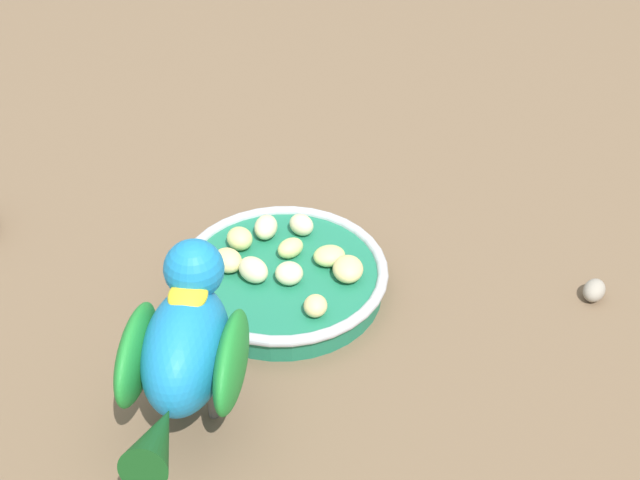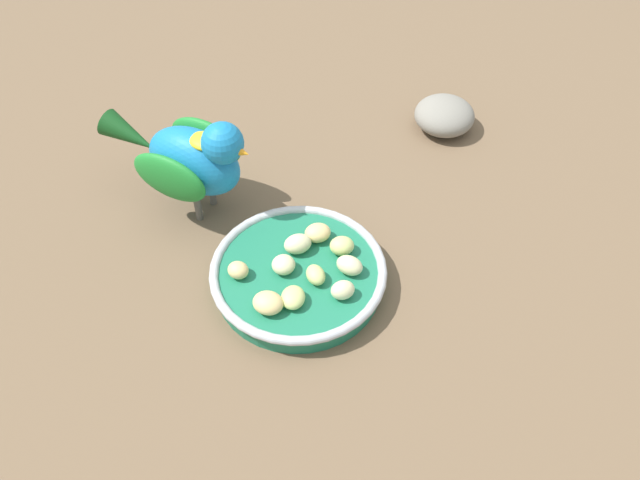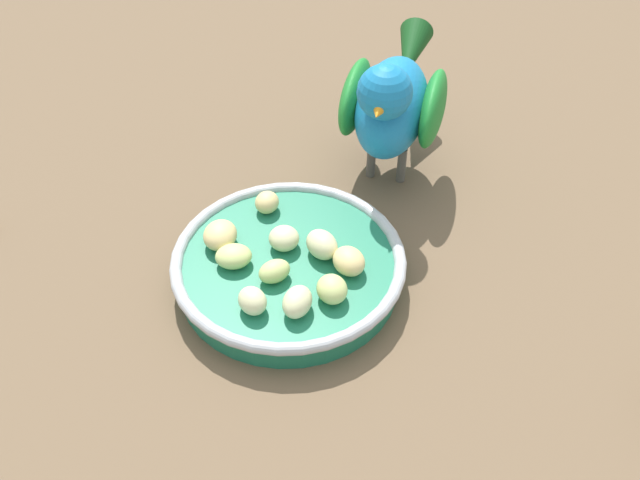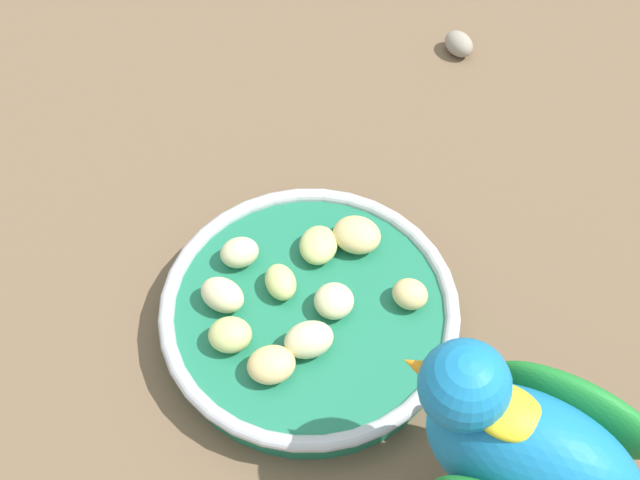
% 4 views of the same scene
% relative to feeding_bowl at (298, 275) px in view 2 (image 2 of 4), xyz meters
% --- Properties ---
extents(ground_plane, '(4.00, 4.00, 0.00)m').
position_rel_feeding_bowl_xyz_m(ground_plane, '(0.02, 0.02, -0.02)').
color(ground_plane, brown).
extents(feeding_bowl, '(0.21, 0.21, 0.03)m').
position_rel_feeding_bowl_xyz_m(feeding_bowl, '(0.00, 0.00, 0.00)').
color(feeding_bowl, '#1E7251').
rests_on(feeding_bowl, ground_plane).
extents(apple_piece_0, '(0.03, 0.03, 0.02)m').
position_rel_feeding_bowl_xyz_m(apple_piece_0, '(-0.00, -0.07, 0.02)').
color(apple_piece_0, '#E5C67F').
rests_on(apple_piece_0, feeding_bowl).
extents(apple_piece_1, '(0.04, 0.03, 0.02)m').
position_rel_feeding_bowl_xyz_m(apple_piece_1, '(0.05, -0.01, 0.02)').
color(apple_piece_1, '#C6D17A').
rests_on(apple_piece_1, feeding_bowl).
extents(apple_piece_2, '(0.03, 0.04, 0.02)m').
position_rel_feeding_bowl_xyz_m(apple_piece_2, '(-0.03, 0.00, 0.02)').
color(apple_piece_2, beige).
rests_on(apple_piece_2, feeding_bowl).
extents(apple_piece_3, '(0.03, 0.03, 0.02)m').
position_rel_feeding_bowl_xyz_m(apple_piece_3, '(-0.02, 0.05, 0.02)').
color(apple_piece_3, '#C6D17A').
rests_on(apple_piece_3, feeding_bowl).
extents(apple_piece_4, '(0.03, 0.03, 0.02)m').
position_rel_feeding_bowl_xyz_m(apple_piece_4, '(0.02, 0.02, 0.02)').
color(apple_piece_4, '#C6D17A').
rests_on(apple_piece_4, feeding_bowl).
extents(apple_piece_5, '(0.04, 0.04, 0.02)m').
position_rel_feeding_bowl_xyz_m(apple_piece_5, '(0.01, 0.06, 0.02)').
color(apple_piece_5, beige).
rests_on(apple_piece_5, feeding_bowl).
extents(apple_piece_6, '(0.04, 0.04, 0.02)m').
position_rel_feeding_bowl_xyz_m(apple_piece_6, '(0.05, -0.04, 0.02)').
color(apple_piece_6, '#E5C67F').
rests_on(apple_piece_6, feeding_bowl).
extents(apple_piece_7, '(0.03, 0.03, 0.02)m').
position_rel_feeding_bowl_xyz_m(apple_piece_7, '(0.04, 0.04, 0.02)').
color(apple_piece_7, beige).
rests_on(apple_piece_7, feeding_bowl).
extents(apple_piece_8, '(0.03, 0.03, 0.02)m').
position_rel_feeding_bowl_xyz_m(apple_piece_8, '(-0.00, -0.02, 0.02)').
color(apple_piece_8, beige).
rests_on(apple_piece_8, feeding_bowl).
extents(apple_piece_9, '(0.03, 0.03, 0.02)m').
position_rel_feeding_bowl_xyz_m(apple_piece_9, '(-0.04, 0.03, 0.02)').
color(apple_piece_9, '#E5C67F').
rests_on(apple_piece_9, feeding_bowl).
extents(parrot, '(0.16, 0.19, 0.15)m').
position_rel_feeding_bowl_xyz_m(parrot, '(-0.14, -0.11, 0.07)').
color(parrot, '#59544C').
rests_on(parrot, ground_plane).
extents(rock_large, '(0.10, 0.10, 0.05)m').
position_rel_feeding_bowl_xyz_m(rock_large, '(-0.26, 0.25, 0.01)').
color(rock_large, gray).
rests_on(rock_large, ground_plane).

